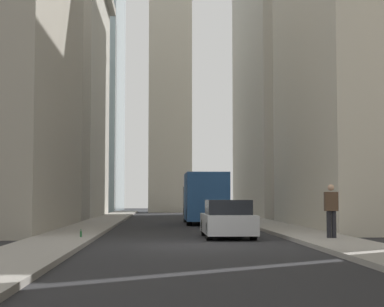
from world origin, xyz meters
TOP-DOWN VIEW (x-y plane):
  - ground_plane at (0.00, 0.00)m, footprint 135.00×135.00m
  - sidewalk_right at (0.00, 4.50)m, footprint 90.00×2.20m
  - sidewalk_left at (0.00, -4.50)m, footprint 90.00×2.20m
  - building_left_far at (30.50, -10.59)m, footprint 18.33×10.50m
  - building_right_far at (28.50, 10.59)m, footprint 14.66×10.50m
  - church_spire at (44.93, 0.18)m, footprint 4.70×4.70m
  - delivery_truck at (16.46, -1.40)m, footprint 6.46×2.25m
  - sedan_silver at (3.86, -1.40)m, footprint 4.30×1.78m
  - pedestrian at (1.43, -4.68)m, footprint 0.26×0.44m
  - discarded_bottle at (2.35, 3.86)m, footprint 0.07×0.07m

SIDE VIEW (x-z plane):
  - ground_plane at x=0.00m, z-range 0.00..0.00m
  - sidewalk_right at x=0.00m, z-range 0.00..0.14m
  - sidewalk_left at x=0.00m, z-range 0.00..0.14m
  - discarded_bottle at x=2.35m, z-range 0.11..0.38m
  - sedan_silver at x=3.86m, z-range -0.04..1.37m
  - pedestrian at x=1.43m, z-range 0.23..2.04m
  - delivery_truck at x=16.46m, z-range 0.04..2.88m
  - building_right_far at x=28.50m, z-range 0.01..21.34m
  - building_left_far at x=30.50m, z-range 0.01..27.08m
  - church_spire at x=44.93m, z-range 0.72..34.18m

